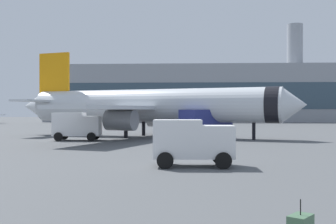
# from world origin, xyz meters

# --- Properties ---
(airplane_at_gate) EXTENTS (34.89, 31.88, 10.50)m
(airplane_at_gate) POSITION_xyz_m (-5.16, 45.80, 3.66)
(airplane_at_gate) COLOR silver
(airplane_at_gate) RESTS_ON ground
(service_truck) EXTENTS (4.88, 2.67, 2.90)m
(service_truck) POSITION_xyz_m (-12.11, 39.95, 1.61)
(service_truck) COLOR white
(service_truck) RESTS_ON ground
(fuel_truck) EXTENTS (6.00, 5.88, 3.20)m
(fuel_truck) POSITION_xyz_m (1.37, 42.82, 1.77)
(fuel_truck) COLOR navy
(fuel_truck) RESTS_ON ground
(cargo_van) EXTENTS (4.45, 2.41, 2.60)m
(cargo_van) POSITION_xyz_m (-0.26, 20.19, 1.45)
(cargo_van) COLOR white
(cargo_van) RESTS_ON ground
(safety_cone_near) EXTENTS (0.44, 0.44, 0.63)m
(safety_cone_near) POSITION_xyz_m (-0.86, 55.14, 0.31)
(safety_cone_near) COLOR #F2590C
(safety_cone_near) RESTS_ON ground
(safety_cone_mid) EXTENTS (0.44, 0.44, 0.79)m
(safety_cone_mid) POSITION_xyz_m (-1.50, 31.48, 0.39)
(safety_cone_mid) COLOR #F2590C
(safety_cone_mid) RESTS_ON ground
(terminal_building) EXTENTS (104.48, 19.73, 27.56)m
(terminal_building) POSITION_xyz_m (12.55, 117.22, 7.88)
(terminal_building) COLOR gray
(terminal_building) RESTS_ON ground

